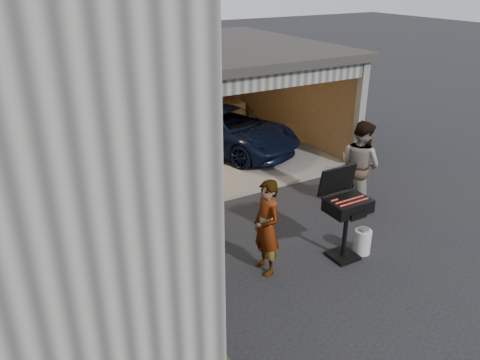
% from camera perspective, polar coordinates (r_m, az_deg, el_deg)
% --- Properties ---
extents(ground, '(80.00, 80.00, 0.00)m').
position_cam_1_polar(ground, '(7.75, 9.88, -12.95)').
color(ground, black).
rests_on(ground, ground).
extents(garage, '(6.80, 6.30, 2.90)m').
position_cam_1_polar(garage, '(12.74, -6.43, 11.51)').
color(garage, '#605E59').
rests_on(garage, ground).
extents(minivan, '(3.38, 4.62, 1.17)m').
position_cam_1_polar(minivan, '(12.95, -1.65, 5.96)').
color(minivan, black).
rests_on(minivan, ground).
extents(woman, '(0.42, 0.62, 1.65)m').
position_cam_1_polar(woman, '(7.63, 3.24, -5.82)').
color(woman, '#CAE2FF').
rests_on(woman, ground).
extents(man, '(0.85, 1.02, 1.90)m').
position_cam_1_polar(man, '(9.99, 14.38, 1.77)').
color(man, '#512F1F').
rests_on(man, ground).
extents(bbq_grill, '(0.73, 0.64, 1.63)m').
position_cam_1_polar(bbq_grill, '(8.12, 12.79, -3.31)').
color(bbq_grill, black).
rests_on(bbq_grill, ground).
extents(propane_tank, '(0.37, 0.37, 0.45)m').
position_cam_1_polar(propane_tank, '(8.66, 14.69, -7.28)').
color(propane_tank, silver).
rests_on(propane_tank, ground).
extents(hand_truck, '(0.54, 0.50, 1.19)m').
position_cam_1_polar(hand_truck, '(12.26, 14.17, 2.36)').
color(hand_truck, gray).
rests_on(hand_truck, ground).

